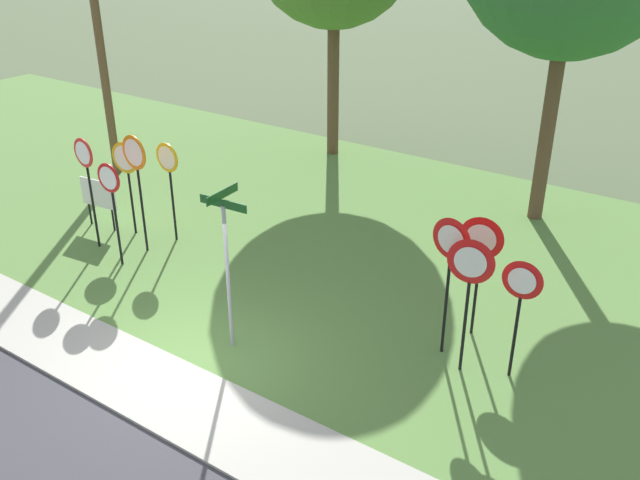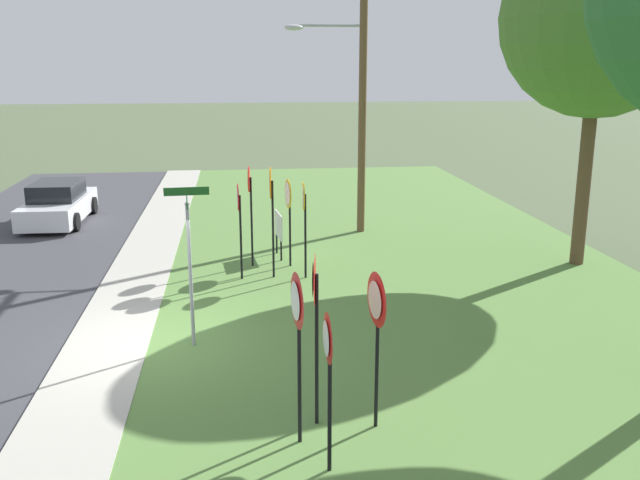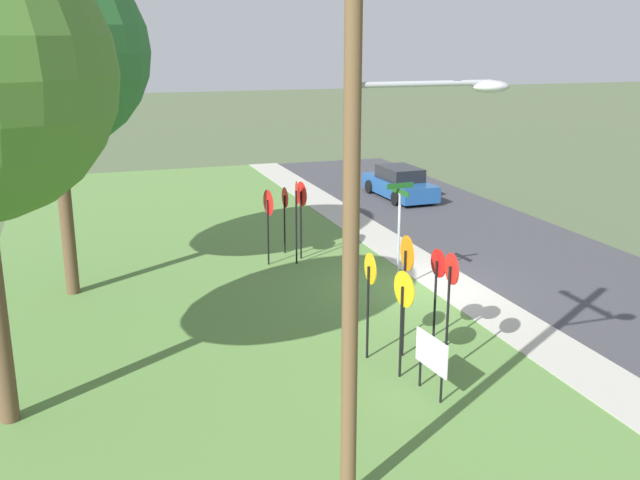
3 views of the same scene
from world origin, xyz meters
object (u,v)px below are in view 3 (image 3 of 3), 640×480
utility_pole (363,201)px  parked_sedan_distant (400,184)px  stop_sign_far_center (370,283)px  yield_sign_far_left (269,209)px  yield_sign_far_right (285,205)px  yield_sign_near_right (297,202)px  stop_sign_near_left (406,269)px  oak_tree_right (51,53)px  street_name_post (399,227)px  stop_sign_near_right (450,288)px  notice_board (431,356)px  stop_sign_far_right (437,278)px  stop_sign_far_left (403,301)px  yield_sign_near_left (302,201)px

utility_pole → parked_sedan_distant: size_ratio=1.96×
stop_sign_far_center → yield_sign_far_left: size_ratio=1.01×
yield_sign_far_right → yield_sign_near_right: bearing=178.6°
stop_sign_near_left → oak_tree_right: size_ratio=0.31×
street_name_post → stop_sign_far_center: bearing=143.8°
yield_sign_near_right → utility_pole: 12.54m
oak_tree_right → yield_sign_far_left: bearing=-82.1°
stop_sign_far_center → utility_pole: utility_pole is taller
street_name_post → yield_sign_far_right: bearing=20.0°
stop_sign_near_left → stop_sign_near_right: stop_sign_near_left is taller
stop_sign_far_center → street_name_post: (4.00, -2.53, 0.06)m
stop_sign_near_right → parked_sedan_distant: bearing=-16.9°
utility_pole → parked_sedan_distant: utility_pole is taller
yield_sign_far_right → parked_sedan_distant: size_ratio=0.50×
notice_board → parked_sedan_distant: size_ratio=0.28×
stop_sign_far_right → utility_pole: size_ratio=0.27×
stop_sign_far_right → street_name_post: (4.09, -0.94, 0.10)m
stop_sign_near_right → street_name_post: 5.37m
stop_sign_far_left → street_name_post: street_name_post is taller
stop_sign_far_right → yield_sign_far_right: (8.59, 1.05, -0.08)m
stop_sign_far_left → stop_sign_far_center: 1.13m
stop_sign_far_center → stop_sign_far_right: (-0.09, -1.59, -0.03)m
stop_sign_near_right → yield_sign_near_left: stop_sign_near_right is taller
yield_sign_near_left → notice_board: 9.80m
stop_sign_far_right → parked_sedan_distant: bearing=-23.7°
yield_sign_far_right → parked_sedan_distant: yield_sign_far_right is taller
yield_sign_near_right → yield_sign_far_right: bearing=9.8°
stop_sign_near_left → stop_sign_near_right: (-1.08, -0.50, -0.14)m
stop_sign_far_right → parked_sedan_distant: size_ratio=0.54×
yield_sign_near_left → parked_sedan_distant: size_ratio=0.57×
stop_sign_near_right → yield_sign_far_left: stop_sign_near_right is taller
stop_sign_far_left → street_name_post: bearing=-30.6°
utility_pole → oak_tree_right: size_ratio=0.96×
oak_tree_right → yield_sign_far_right: bearing=-74.4°
oak_tree_right → yield_sign_near_right: bearing=-84.8°
stop_sign_far_left → yield_sign_near_right: yield_sign_near_right is taller
stop_sign_far_left → oak_tree_right: oak_tree_right is taller
stop_sign_far_center → utility_pole: size_ratio=0.28×
stop_sign_near_right → yield_sign_far_right: stop_sign_near_right is taller
notice_board → parked_sedan_distant: 18.80m
yield_sign_far_right → notice_board: (-10.50, 0.03, -0.81)m
stop_sign_far_left → yield_sign_near_left: 8.84m
stop_sign_near_left → yield_sign_near_right: 7.39m
stop_sign_far_right → notice_board: bearing=148.8°
yield_sign_far_right → utility_pole: utility_pole is taller
yield_sign_far_left → street_name_post: bearing=-148.9°
street_name_post → utility_pole: size_ratio=0.35×
stop_sign_far_left → stop_sign_far_right: size_ratio=0.97×
yield_sign_near_right → notice_board: bearing=-171.5°
oak_tree_right → parked_sedan_distant: oak_tree_right is taller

